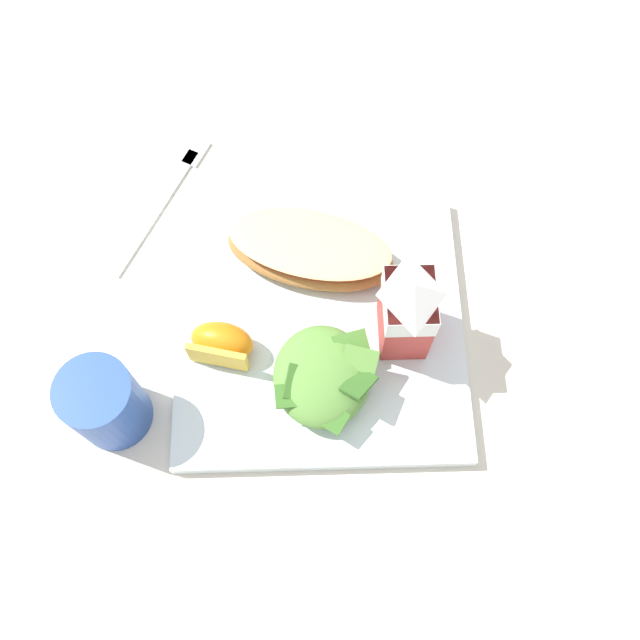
% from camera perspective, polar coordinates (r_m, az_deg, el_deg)
% --- Properties ---
extents(ground, '(3.00, 3.00, 0.00)m').
position_cam_1_polar(ground, '(0.71, 0.00, -0.80)').
color(ground, beige).
extents(white_plate, '(0.28, 0.28, 0.02)m').
position_cam_1_polar(white_plate, '(0.70, 0.00, -0.56)').
color(white_plate, silver).
rests_on(white_plate, ground).
extents(cheesy_pizza_bread, '(0.12, 0.18, 0.04)m').
position_cam_1_polar(cheesy_pizza_bread, '(0.71, -0.81, 5.67)').
color(cheesy_pizza_bread, '#A87038').
rests_on(cheesy_pizza_bread, white_plate).
extents(green_salad_pile, '(0.11, 0.10, 0.05)m').
position_cam_1_polar(green_salad_pile, '(0.65, 0.09, -4.55)').
color(green_salad_pile, '#5B8E3D').
rests_on(green_salad_pile, white_plate).
extents(milk_carton, '(0.06, 0.05, 0.11)m').
position_cam_1_polar(milk_carton, '(0.64, 7.08, 0.93)').
color(milk_carton, '#B7332D').
rests_on(milk_carton, white_plate).
extents(orange_wedge_front, '(0.05, 0.07, 0.04)m').
position_cam_1_polar(orange_wedge_front, '(0.67, -7.94, -1.87)').
color(orange_wedge_front, orange).
rests_on(orange_wedge_front, white_plate).
extents(metal_fork, '(0.18, 0.10, 0.01)m').
position_cam_1_polar(metal_fork, '(0.79, -12.25, 10.05)').
color(metal_fork, silver).
rests_on(metal_fork, ground).
extents(drinking_blue_cup, '(0.07, 0.07, 0.09)m').
position_cam_1_polar(drinking_blue_cup, '(0.67, -16.97, -6.47)').
color(drinking_blue_cup, '#284CA3').
rests_on(drinking_blue_cup, ground).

